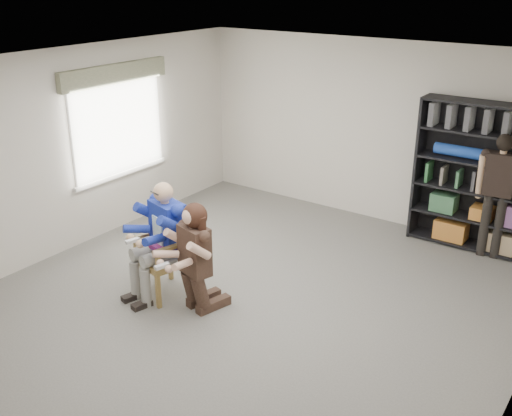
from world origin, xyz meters
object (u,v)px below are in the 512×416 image
Objects in this scene: standing_man at (496,197)px; bookshelf at (480,178)px; armchair at (163,252)px; kneeling_woman at (193,260)px; seated_man at (162,239)px.

bookshelf is at bearing 146.30° from standing_man.
bookshelf is (2.70, 3.49, 0.49)m from armchair.
seated_man is at bearing -176.72° from kneeling_woman.
seated_man is 1.09× the size of kneeling_woman.
seated_man is 4.49m from standing_man.
armchair is at bearing 104.97° from seated_man.
kneeling_woman is at bearing 3.28° from seated_man.
bookshelf reaches higher than standing_man.
standing_man is at bearing -26.86° from bookshelf.
kneeling_woman reaches higher than armchair.
armchair is 4.44m from bookshelf.
seated_man is (0.00, -0.00, 0.17)m from armchair.
seated_man is at bearing -75.03° from armchair.
armchair is at bearing -138.49° from standing_man.
bookshelf reaches higher than kneeling_woman.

